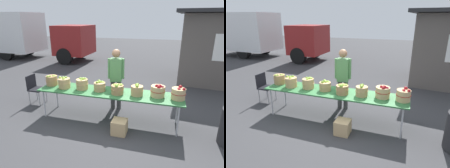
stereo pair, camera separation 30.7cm
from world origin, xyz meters
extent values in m
plane|color=#38383A|center=(0.00, 0.00, 0.00)|extent=(40.00, 40.00, 0.00)
cube|color=#2D6B38|center=(0.00, 0.00, 0.73)|extent=(3.50, 0.76, 0.03)
cylinder|color=#B2B2B7|center=(-1.63, -0.30, 0.36)|extent=(0.04, 0.04, 0.72)
cylinder|color=#B2B2B7|center=(1.63, -0.30, 0.36)|extent=(0.04, 0.04, 0.72)
cylinder|color=#B2B2B7|center=(-1.63, 0.30, 0.36)|extent=(0.04, 0.04, 0.72)
cylinder|color=#B2B2B7|center=(1.63, 0.30, 0.36)|extent=(0.04, 0.04, 0.72)
cylinder|color=#A87F51|center=(-1.59, 0.07, 0.87)|extent=(0.29, 0.29, 0.25)
torus|color=#A87F51|center=(-1.59, 0.07, 0.89)|extent=(0.31, 0.31, 0.01)
sphere|color=#9EC647|center=(-1.49, 0.08, 0.99)|extent=(0.07, 0.07, 0.07)
sphere|color=#9EC647|center=(-1.63, -0.04, 1.00)|extent=(0.07, 0.07, 0.07)
sphere|color=#9EC647|center=(-1.53, 0.07, 1.00)|extent=(0.07, 0.07, 0.07)
sphere|color=#7AA833|center=(-1.59, 0.01, 1.00)|extent=(0.06, 0.06, 0.06)
cylinder|color=tan|center=(-1.16, -0.04, 0.87)|extent=(0.30, 0.30, 0.25)
torus|color=tan|center=(-1.16, -0.04, 0.89)|extent=(0.32, 0.32, 0.01)
sphere|color=#9EC647|center=(-1.14, -0.10, 1.00)|extent=(0.07, 0.07, 0.07)
sphere|color=#7AA833|center=(-1.22, 0.02, 1.00)|extent=(0.07, 0.07, 0.07)
sphere|color=#8CB738|center=(-1.18, -0.01, 1.00)|extent=(0.07, 0.07, 0.07)
sphere|color=#9EC647|center=(-1.27, -0.04, 1.01)|extent=(0.07, 0.07, 0.07)
sphere|color=#7AA833|center=(-1.15, 0.04, 1.00)|extent=(0.07, 0.07, 0.07)
cylinder|color=tan|center=(-0.69, 0.01, 0.88)|extent=(0.29, 0.29, 0.25)
torus|color=tan|center=(-0.69, 0.01, 0.89)|extent=(0.31, 0.31, 0.01)
sphere|color=#8CB738|center=(-0.68, -0.05, 1.00)|extent=(0.07, 0.07, 0.07)
sphere|color=#7AA833|center=(-0.77, 0.07, 0.99)|extent=(0.08, 0.08, 0.08)
sphere|color=#8CB738|center=(-0.67, 0.01, 0.99)|extent=(0.08, 0.08, 0.08)
sphere|color=#9EC647|center=(-0.62, 0.06, 1.01)|extent=(0.07, 0.07, 0.07)
sphere|color=#9EC647|center=(-0.66, 0.03, 1.01)|extent=(0.07, 0.07, 0.07)
sphere|color=#7AA833|center=(-0.68, -0.01, 1.02)|extent=(0.07, 0.07, 0.07)
sphere|color=#8CB738|center=(-0.68, 0.00, 1.00)|extent=(0.07, 0.07, 0.07)
cylinder|color=tan|center=(-0.23, 0.02, 0.85)|extent=(0.28, 0.28, 0.21)
torus|color=tan|center=(-0.23, 0.02, 0.86)|extent=(0.30, 0.30, 0.01)
sphere|color=#7AA833|center=(-0.27, 0.08, 0.97)|extent=(0.08, 0.08, 0.08)
sphere|color=#9EC647|center=(-0.28, 0.08, 0.95)|extent=(0.08, 0.08, 0.08)
sphere|color=#8CB738|center=(-0.19, 0.08, 0.95)|extent=(0.08, 0.08, 0.08)
sphere|color=#7AA833|center=(-0.28, -0.04, 0.97)|extent=(0.07, 0.07, 0.07)
sphere|color=#9EC647|center=(-0.16, 0.07, 0.95)|extent=(0.07, 0.07, 0.07)
sphere|color=#9EC647|center=(-0.23, 0.03, 0.97)|extent=(0.08, 0.08, 0.08)
cylinder|color=#A87F51|center=(0.24, -0.07, 0.86)|extent=(0.29, 0.29, 0.21)
torus|color=#A87F51|center=(0.24, -0.07, 0.87)|extent=(0.31, 0.31, 0.01)
sphere|color=#8CB738|center=(0.24, -0.06, 0.97)|extent=(0.07, 0.07, 0.07)
sphere|color=#9EC647|center=(0.31, -0.04, 0.96)|extent=(0.08, 0.08, 0.08)
sphere|color=#9EC647|center=(0.16, -0.07, 0.95)|extent=(0.07, 0.07, 0.07)
sphere|color=#7AA833|center=(0.23, -0.08, 0.96)|extent=(0.08, 0.08, 0.08)
sphere|color=#7AA833|center=(0.25, -0.18, 0.98)|extent=(0.08, 0.08, 0.08)
sphere|color=#8CB738|center=(0.32, 0.00, 0.96)|extent=(0.06, 0.06, 0.06)
cylinder|color=tan|center=(0.69, -0.03, 0.86)|extent=(0.27, 0.27, 0.22)
torus|color=tan|center=(0.69, -0.03, 0.87)|extent=(0.29, 0.29, 0.01)
sphere|color=#9EC647|center=(0.69, -0.03, 0.98)|extent=(0.07, 0.07, 0.07)
sphere|color=#7AA833|center=(0.69, 0.03, 0.99)|extent=(0.07, 0.07, 0.07)
sphere|color=#8CB738|center=(0.67, 0.00, 0.99)|extent=(0.07, 0.07, 0.07)
sphere|color=#7AA833|center=(0.70, -0.10, 0.99)|extent=(0.07, 0.07, 0.07)
cylinder|color=tan|center=(1.15, 0.04, 0.87)|extent=(0.31, 0.31, 0.24)
torus|color=maroon|center=(1.15, 0.04, 0.88)|extent=(0.33, 0.33, 0.01)
sphere|color=maroon|center=(1.24, 0.00, 0.99)|extent=(0.08, 0.08, 0.08)
sphere|color=maroon|center=(1.17, -0.06, 1.01)|extent=(0.08, 0.08, 0.08)
sphere|color=maroon|center=(1.12, 0.01, 1.01)|extent=(0.07, 0.07, 0.07)
sphere|color=maroon|center=(1.19, 0.00, 1.01)|extent=(0.07, 0.07, 0.07)
sphere|color=maroon|center=(1.17, 0.07, 0.99)|extent=(0.07, 0.07, 0.07)
sphere|color=maroon|center=(1.19, 0.01, 1.00)|extent=(0.07, 0.07, 0.07)
sphere|color=#B22319|center=(1.12, 0.03, 0.99)|extent=(0.06, 0.06, 0.06)
cylinder|color=tan|center=(1.60, 0.00, 0.87)|extent=(0.30, 0.30, 0.25)
torus|color=maroon|center=(1.60, 0.00, 0.89)|extent=(0.32, 0.32, 0.01)
sphere|color=maroon|center=(1.60, -0.06, 1.00)|extent=(0.07, 0.07, 0.07)
sphere|color=maroon|center=(1.59, -0.01, 0.99)|extent=(0.06, 0.06, 0.06)
sphere|color=maroon|center=(1.63, 0.09, 1.01)|extent=(0.08, 0.08, 0.08)
sphere|color=maroon|center=(1.70, -0.06, 1.01)|extent=(0.07, 0.07, 0.07)
cylinder|color=#3F3F3F|center=(0.09, 0.69, 0.41)|extent=(0.12, 0.12, 0.82)
cylinder|color=#3F3F3F|center=(-0.08, 0.66, 0.41)|extent=(0.12, 0.12, 0.82)
cube|color=#4C7F4C|center=(0.01, 0.67, 1.13)|extent=(0.34, 0.27, 0.62)
sphere|color=#936B4C|center=(0.01, 0.67, 1.57)|extent=(0.22, 0.22, 0.22)
cylinder|color=#4C7F4C|center=(0.18, 0.70, 1.16)|extent=(0.09, 0.09, 0.55)
cylinder|color=#4C7F4C|center=(-0.17, 0.64, 1.16)|extent=(0.09, 0.09, 0.55)
cube|color=white|center=(-8.62, 6.23, 1.60)|extent=(4.24, 2.28, 2.30)
cube|color=maroon|center=(-3.92, 6.14, 1.25)|extent=(1.84, 2.13, 1.60)
cube|color=black|center=(-3.07, 6.13, 1.57)|extent=(0.07, 1.76, 0.80)
cylinder|color=black|center=(-4.07, 7.10, 0.45)|extent=(0.91, 0.30, 0.90)
cylinder|color=black|center=(-4.10, 5.20, 0.45)|extent=(0.91, 0.30, 0.90)
cylinder|color=black|center=(-8.01, 7.17, 0.45)|extent=(0.91, 0.30, 0.90)
cylinder|color=black|center=(-8.04, 5.27, 0.45)|extent=(0.91, 0.30, 0.90)
cube|color=#59514C|center=(3.33, 4.23, 1.30)|extent=(3.23, 2.70, 2.60)
cube|color=black|center=(-2.34, 0.38, 0.44)|extent=(0.40, 0.40, 0.04)
cube|color=black|center=(-2.52, 0.38, 0.66)|extent=(0.03, 0.40, 0.40)
cylinder|color=gray|center=(-2.17, 0.21, 0.21)|extent=(0.02, 0.02, 0.42)
cylinder|color=gray|center=(-2.16, 0.55, 0.21)|extent=(0.02, 0.02, 0.42)
cylinder|color=gray|center=(-2.51, 0.21, 0.21)|extent=(0.02, 0.02, 0.42)
cylinder|color=gray|center=(-2.50, 0.55, 0.21)|extent=(0.02, 0.02, 0.42)
cube|color=tan|center=(0.41, -0.53, 0.16)|extent=(0.32, 0.32, 0.32)
camera|label=1|loc=(1.30, -4.20, 2.45)|focal=31.23mm
camera|label=2|loc=(1.59, -4.10, 2.45)|focal=31.23mm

